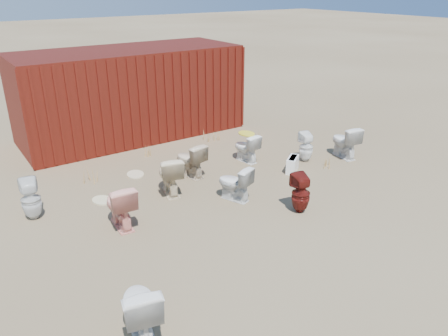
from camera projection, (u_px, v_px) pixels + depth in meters
ground at (241, 203)px, 8.65m from camera, size 100.00×100.00×0.00m
shipping_container at (130, 93)px, 12.12m from camera, size 6.00×2.40×2.40m
toilet_front_a at (140, 309)px, 5.26m from camera, size 0.64×0.89×0.83m
toilet_front_pink at (120, 205)px, 7.70m from camera, size 0.53×0.85×0.83m
toilet_front_c at (234, 183)px, 8.67m from camera, size 0.63×0.80×0.72m
toilet_front_maroon at (301, 193)px, 8.19m from camera, size 0.41×0.42×0.77m
toilet_front_e at (345, 142)px, 10.79m from camera, size 0.59×0.86×0.81m
toilet_back_a at (31, 199)px, 7.95m from camera, size 0.40×0.40×0.79m
toilet_back_beige_left at (190, 160)px, 9.72m from camera, size 0.57×0.83×0.78m
toilet_back_beige_right at (170, 175)px, 8.92m from camera, size 0.66×0.90×0.82m
toilet_back_yellowlid at (246, 148)px, 10.55m from camera, size 0.47×0.73×0.70m
toilet_back_e at (306, 147)px, 10.56m from camera, size 0.40×0.40×0.73m
yellow_lid at (247, 133)px, 10.41m from camera, size 0.35×0.44×0.02m
loose_tank at (293, 164)px, 10.04m from camera, size 0.52×0.45×0.35m
loose_lid_near at (135, 174)px, 9.92m from camera, size 0.47×0.56×0.02m
loose_lid_far at (102, 200)px, 8.75m from camera, size 0.45×0.53×0.02m
weed_clump_a at (89, 174)px, 9.53m from camera, size 0.36×0.36×0.34m
weed_clump_b at (196, 153)px, 10.79m from camera, size 0.32×0.32×0.27m
weed_clump_c at (258, 138)px, 11.75m from camera, size 0.36×0.36×0.32m
weed_clump_d at (149, 152)px, 10.92m from camera, size 0.30×0.30×0.25m
weed_clump_e at (212, 135)px, 12.07m from camera, size 0.34×0.34×0.29m
weed_clump_f at (329, 163)px, 10.30m from camera, size 0.28×0.28×0.21m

